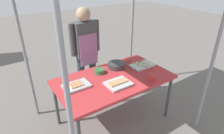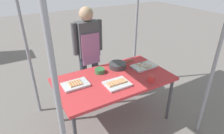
% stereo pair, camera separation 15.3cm
% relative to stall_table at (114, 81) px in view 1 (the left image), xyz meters
% --- Properties ---
extents(ground_plane, '(18.00, 18.00, 0.00)m').
position_rel_stall_table_xyz_m(ground_plane, '(0.00, 0.00, -0.70)').
color(ground_plane, '#66605B').
extents(stall_table, '(1.60, 0.90, 0.75)m').
position_rel_stall_table_xyz_m(stall_table, '(0.00, 0.00, 0.00)').
color(stall_table, '#C63338').
rests_on(stall_table, ground).
extents(tray_grilled_sausages, '(0.34, 0.23, 0.05)m').
position_rel_stall_table_xyz_m(tray_grilled_sausages, '(-0.53, 0.08, 0.07)').
color(tray_grilled_sausages, silver).
rests_on(tray_grilled_sausages, stall_table).
extents(tray_meat_skewers, '(0.37, 0.23, 0.04)m').
position_rel_stall_table_xyz_m(tray_meat_skewers, '(0.56, 0.05, 0.07)').
color(tray_meat_skewers, silver).
rests_on(tray_meat_skewers, stall_table).
extents(tray_pork_links, '(0.32, 0.26, 0.06)m').
position_rel_stall_table_xyz_m(tray_pork_links, '(-0.06, -0.18, 0.07)').
color(tray_pork_links, silver).
rests_on(tray_pork_links, stall_table).
extents(cooking_wok, '(0.42, 0.26, 0.08)m').
position_rel_stall_table_xyz_m(cooking_wok, '(0.21, 0.24, 0.09)').
color(cooking_wok, '#38383A').
rests_on(cooking_wok, stall_table).
extents(condiment_bowl, '(0.15, 0.15, 0.07)m').
position_rel_stall_table_xyz_m(condiment_bowl, '(-0.10, 0.23, 0.09)').
color(condiment_bowl, '#33723F').
rests_on(condiment_bowl, stall_table).
extents(drink_cup_near_edge, '(0.08, 0.08, 0.09)m').
position_rel_stall_table_xyz_m(drink_cup_near_edge, '(0.39, -0.33, 0.10)').
color(drink_cup_near_edge, red).
rests_on(drink_cup_near_edge, stall_table).
extents(vendor_woman, '(0.52, 0.23, 1.60)m').
position_rel_stall_table_xyz_m(vendor_woman, '(-0.03, 0.77, 0.25)').
color(vendor_woman, '#333842').
rests_on(vendor_woman, ground).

